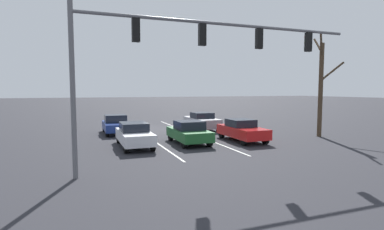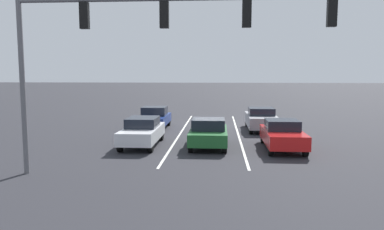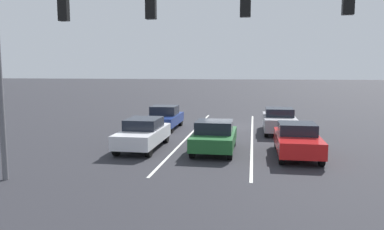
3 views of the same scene
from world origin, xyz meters
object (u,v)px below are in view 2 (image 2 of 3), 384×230
Objects in this scene: car_red_leftlane_front at (282,134)px; car_gray_leftlane_second at (261,119)px; car_navy_rightlane_second at (154,118)px; traffic_signal_gantry at (145,32)px; car_silver_rightlane_front at (142,131)px; car_darkgreen_midlane_front at (208,133)px.

car_red_leftlane_front is 6.30m from car_gray_leftlane_second.
car_navy_rightlane_second is 0.31× the size of traffic_signal_gantry.
traffic_signal_gantry reaches higher than car_navy_rightlane_second.
car_gray_leftlane_second is at bearing -115.32° from traffic_signal_gantry.
car_navy_rightlane_second is (0.43, -6.16, -0.03)m from car_silver_rightlane_front.
car_silver_rightlane_front is at bearing -2.61° from car_darkgreen_midlane_front.
traffic_signal_gantry is at bearing 64.68° from car_gray_leftlane_second.
car_navy_rightlane_second is at bearing -81.47° from traffic_signal_gantry.
traffic_signal_gantry is (5.92, 5.40, 4.58)m from car_red_leftlane_front.
traffic_signal_gantry is at bearing 103.19° from car_silver_rightlane_front.
car_darkgreen_midlane_front is 6.89m from car_gray_leftlane_second.
car_darkgreen_midlane_front is at bearing 60.72° from car_gray_leftlane_second.
car_silver_rightlane_front is 7.53m from traffic_signal_gantry.
car_gray_leftlane_second reaches higher than car_red_leftlane_front.
car_red_leftlane_front is 9.23m from traffic_signal_gantry.
traffic_signal_gantry is (5.53, 11.68, 4.56)m from car_gray_leftlane_second.
traffic_signal_gantry reaches higher than car_red_leftlane_front.
car_navy_rightlane_second is (7.33, -0.31, -0.03)m from car_gray_leftlane_second.
car_navy_rightlane_second is at bearing -57.96° from car_darkgreen_midlane_front.
car_navy_rightlane_second is at bearing -40.53° from car_red_leftlane_front.
traffic_signal_gantry reaches higher than car_darkgreen_midlane_front.
car_red_leftlane_front is 0.96× the size of car_silver_rightlane_front.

